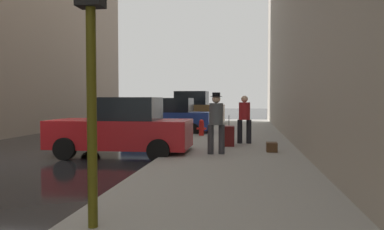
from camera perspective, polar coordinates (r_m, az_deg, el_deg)
The scene contains 11 objects.
ground_plane at distance 11.57m, azimuth -25.45°, elevation -6.43°, with size 120.00×120.00×0.00m, color black.
sidewalk at distance 9.65m, azimuth 5.98°, elevation -7.49°, with size 4.00×40.00×0.15m, color gray.
parked_red_hatchback at distance 11.57m, azimuth -10.55°, elevation -2.00°, with size 4.23×2.11×1.79m.
parked_blue_sedan at distance 18.23m, azimuth -3.53°, elevation -0.35°, with size 4.23×2.12×1.79m.
parked_bronze_suv at distance 24.72m, azimuth -0.40°, elevation 0.81°, with size 4.67×2.20×2.25m.
fire_hydrant at distance 16.25m, azimuth 1.45°, elevation -1.93°, with size 0.42×0.22×0.70m.
traffic_light at distance 4.85m, azimuth -15.15°, elevation 14.50°, with size 0.32×0.32×3.60m.
pedestrian_in_red_jacket at distance 13.49m, azimuth 7.99°, elevation -0.27°, with size 0.51×0.42×1.71m.
pedestrian_with_beanie at distance 10.80m, azimuth 3.70°, elevation -0.75°, with size 0.53×0.48×1.78m.
rolling_suitcase at distance 12.78m, azimuth 5.64°, elevation -3.17°, with size 0.39×0.58×1.04m.
duffel_bag at distance 11.58m, azimuth 12.05°, elevation -4.79°, with size 0.32×0.44×0.28m.
Camera 1 is at (6.37, -9.50, 1.74)m, focal length 35.00 mm.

